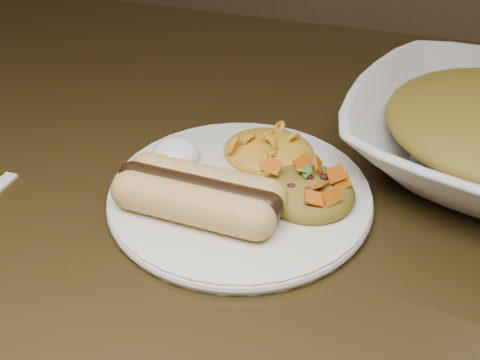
% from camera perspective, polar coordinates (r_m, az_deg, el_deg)
% --- Properties ---
extents(table, '(1.60, 0.90, 0.75)m').
position_cam_1_polar(table, '(0.62, 1.61, -7.29)').
color(table, black).
rests_on(table, floor).
extents(plate, '(0.26, 0.26, 0.01)m').
position_cam_1_polar(plate, '(0.53, -0.00, -1.43)').
color(plate, silver).
rests_on(plate, table).
extents(hotdog, '(0.13, 0.07, 0.04)m').
position_cam_1_polar(hotdog, '(0.49, -4.25, -1.35)').
color(hotdog, '#E1C968').
rests_on(hotdog, plate).
extents(mac_and_cheese, '(0.11, 0.10, 0.04)m').
position_cam_1_polar(mac_and_cheese, '(0.57, 2.97, 4.07)').
color(mac_and_cheese, gold).
rests_on(mac_and_cheese, plate).
extents(sour_cream, '(0.06, 0.06, 0.03)m').
position_cam_1_polar(sour_cream, '(0.56, -6.60, 3.28)').
color(sour_cream, white).
rests_on(sour_cream, plate).
extents(taco_salad, '(0.09, 0.08, 0.04)m').
position_cam_1_polar(taco_salad, '(0.51, 6.97, -0.53)').
color(taco_salad, '#9C4812').
rests_on(taco_salad, plate).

